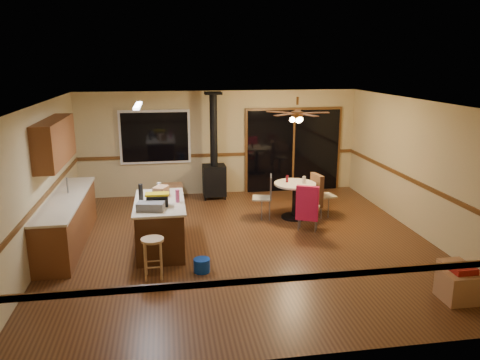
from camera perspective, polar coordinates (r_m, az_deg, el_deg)
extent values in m
plane|color=#4E2C15|center=(8.83, 0.31, -7.73)|extent=(7.00, 7.00, 0.00)
plane|color=silver|center=(8.21, 0.34, 9.33)|extent=(7.00, 7.00, 0.00)
plane|color=tan|center=(11.82, -2.47, 4.54)|extent=(7.00, 0.00, 7.00)
plane|color=tan|center=(5.17, 6.78, -8.81)|extent=(7.00, 0.00, 7.00)
plane|color=tan|center=(8.59, -23.38, -0.45)|extent=(0.00, 7.00, 7.00)
plane|color=tan|center=(9.62, 21.36, 1.25)|extent=(0.00, 7.00, 7.00)
cube|color=black|center=(11.66, -10.32, 5.18)|extent=(1.72, 0.10, 1.32)
cube|color=black|center=(12.18, 6.50, 3.56)|extent=(2.52, 0.10, 2.10)
cube|color=brown|center=(9.23, -20.30, -4.82)|extent=(0.60, 3.00, 0.86)
cube|color=beige|center=(9.10, -20.55, -2.14)|extent=(0.64, 3.04, 0.04)
cube|color=brown|center=(9.10, -21.65, 4.37)|extent=(0.35, 2.00, 0.80)
cube|color=#432410|center=(8.57, -9.67, -5.56)|extent=(0.80, 1.60, 0.86)
cube|color=beige|center=(8.43, -9.80, -2.69)|extent=(0.88, 1.68, 0.04)
cube|color=black|center=(11.54, -3.15, -0.01)|extent=(0.55, 0.50, 0.75)
cylinder|color=black|center=(11.29, -3.24, 6.19)|extent=(0.18, 0.18, 1.77)
cylinder|color=brown|center=(9.77, 6.98, 7.99)|extent=(0.24, 0.24, 0.10)
cylinder|color=brown|center=(9.75, 7.03, 9.56)|extent=(0.05, 0.05, 0.16)
sphere|color=#FFD88C|center=(9.79, 6.96, 7.29)|extent=(0.16, 0.16, 0.16)
cube|color=white|center=(8.41, -12.35, 8.85)|extent=(0.10, 1.20, 0.04)
cube|color=slate|center=(7.92, -10.84, -3.18)|extent=(0.48, 0.33, 0.14)
cube|color=black|center=(8.12, -10.03, -2.49)|extent=(0.37, 0.20, 0.20)
cube|color=gold|center=(8.08, -10.07, -1.70)|extent=(0.41, 0.23, 0.03)
cube|color=#A26F48|center=(8.65, -9.60, -1.41)|extent=(0.31, 0.35, 0.19)
cylinder|color=black|center=(8.52, -12.00, -1.45)|extent=(0.10, 0.10, 0.29)
cylinder|color=#D84C8C|center=(8.28, -7.64, -1.94)|extent=(0.09, 0.09, 0.23)
cylinder|color=white|center=(8.92, -9.85, -0.93)|extent=(0.08, 0.08, 0.19)
cylinder|color=tan|center=(7.53, -10.54, -9.34)|extent=(0.46, 0.46, 0.65)
cylinder|color=#0D3CBA|center=(7.70, -4.68, -10.33)|extent=(0.29, 0.29, 0.22)
cylinder|color=black|center=(10.26, 6.60, -4.48)|extent=(0.56, 0.56, 0.04)
cylinder|color=black|center=(10.15, 6.66, -2.50)|extent=(0.10, 0.10, 0.70)
cylinder|color=beige|center=(10.05, 6.72, -0.48)|extent=(0.89, 0.89, 0.04)
cylinder|color=#590C14|center=(10.08, 5.76, 0.15)|extent=(0.06, 0.06, 0.15)
cylinder|color=beige|center=(10.03, 7.81, 0.03)|extent=(0.07, 0.07, 0.16)
cube|color=tan|center=(10.06, 2.68, -2.21)|extent=(0.48, 0.48, 0.03)
cube|color=slate|center=(10.00, 3.78, -0.85)|extent=(0.11, 0.40, 0.50)
cube|color=tan|center=(9.52, 8.39, -3.33)|extent=(0.54, 0.54, 0.03)
cube|color=slate|center=(9.27, 8.24, -2.20)|extent=(0.37, 0.21, 0.50)
cube|color=red|center=(9.28, 8.20, -2.83)|extent=(0.44, 0.29, 0.70)
cube|color=tan|center=(10.39, 10.32, -1.90)|extent=(0.46, 0.46, 0.03)
cube|color=slate|center=(10.23, 9.46, -0.66)|extent=(0.10, 0.40, 0.50)
cube|color=#53361F|center=(10.25, 9.33, -1.21)|extent=(0.18, 0.45, 0.70)
cube|color=#A26F48|center=(11.60, -8.19, -1.41)|extent=(0.50, 0.40, 0.38)
cube|color=#A26F48|center=(7.51, 25.34, -11.59)|extent=(0.56, 0.47, 0.43)
cube|color=#A26F48|center=(8.07, 24.58, -10.09)|extent=(0.40, 0.35, 0.32)
cube|color=maroon|center=(7.41, 25.55, -9.81)|extent=(0.32, 0.27, 0.08)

